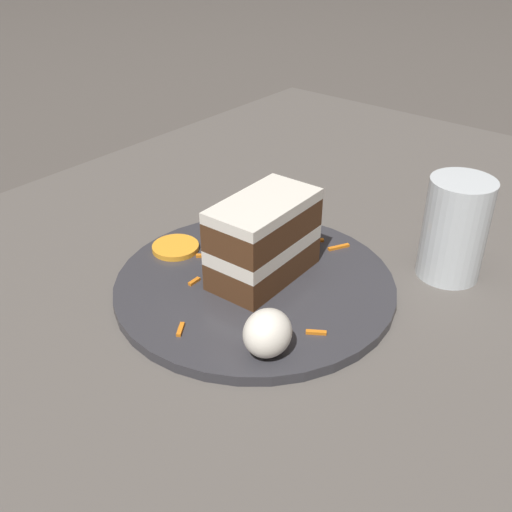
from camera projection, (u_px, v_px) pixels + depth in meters
The scene contains 8 objects.
ground_plane at pixel (273, 306), 0.65m from camera, with size 6.00×6.00×0.00m, color #4C4742.
dining_table at pixel (273, 291), 0.64m from camera, with size 1.16×0.81×0.04m, color #56514C.
plate at pixel (256, 285), 0.60m from camera, with size 0.28×0.28×0.01m, color #333338.
cake_slice at pixel (265, 239), 0.59m from camera, with size 0.12×0.07×0.08m.
cream_dollop at pixel (267, 333), 0.50m from camera, with size 0.04×0.04×0.04m, color white.
orange_garnish at pixel (176, 247), 0.65m from camera, with size 0.05×0.05×0.01m, color orange.
carrot_shreds_scatter at pixel (264, 274), 0.61m from camera, with size 0.23×0.18×0.00m.
drinking_glass at pixel (454, 235), 0.61m from camera, with size 0.06×0.06×0.11m.
Camera 1 is at (-0.42, -0.32, 0.38)m, focal length 42.00 mm.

